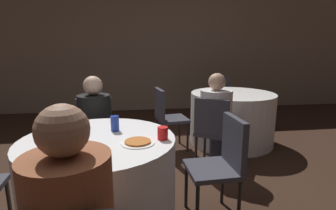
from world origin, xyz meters
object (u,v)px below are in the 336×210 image
chair_near_east (223,158)px  person_black_shirt (96,130)px  person_white_shirt (217,119)px  soda_can_red (45,131)px  chair_far_west (166,113)px  soda_can_blue (115,123)px  chair_near_north (95,130)px  chair_far_north (220,96)px  pizza_plate_near (138,142)px  table_near (101,186)px  table_far (232,118)px  chair_far_southwest (213,127)px

chair_near_east → person_black_shirt: 1.34m
person_white_shirt → soda_can_red: person_white_shirt is taller
chair_far_west → soda_can_blue: bearing=-31.2°
chair_near_north → soda_can_red: (-0.22, -0.93, 0.29)m
soda_can_red → soda_can_blue: size_ratio=1.00×
chair_far_north → pizza_plate_near: bearing=70.3°
chair_far_north → soda_can_red: 3.54m
table_near → person_white_shirt: bearing=39.4°
chair_near_east → soda_can_blue: (-0.86, 0.12, 0.29)m
table_near → chair_far_west: chair_far_west is taller
chair_near_east → person_black_shirt: size_ratio=0.77×
table_far → chair_near_east: size_ratio=1.42×
pizza_plate_near → chair_far_north: bearing=61.1°
table_near → soda_can_red: 0.58m
table_far → person_white_shirt: person_white_shirt is taller
chair_near_north → chair_far_southwest: bearing=167.8°
table_near → chair_far_southwest: bearing=37.6°
table_near → person_white_shirt: person_white_shirt is taller
chair_near_north → soda_can_red: 1.00m
person_black_shirt → chair_far_west: bearing=-145.8°
chair_near_east → chair_far_west: same height
table_near → chair_near_east: 0.99m
chair_near_east → chair_far_north: same height
chair_far_southwest → table_near: bearing=-109.2°
person_black_shirt → soda_can_blue: person_black_shirt is taller
person_white_shirt → soda_can_red: 1.91m
chair_near_east → person_black_shirt: (-1.10, 0.76, 0.05)m
chair_far_west → pizza_plate_near: chair_far_west is taller
person_white_shirt → pizza_plate_near: 1.51m
chair_near_north → chair_near_east: bearing=131.8°
person_white_shirt → chair_near_north: bearing=-144.4°
chair_near_north → soda_can_blue: (0.27, -0.80, 0.29)m
chair_near_north → person_black_shirt: bearing=90.0°
chair_far_southwest → soda_can_red: soda_can_red is taller
soda_can_red → person_black_shirt: bearing=72.4°
chair_near_east → person_black_shirt: person_black_shirt is taller
chair_near_east → soda_can_blue: 0.92m
chair_far_north → soda_can_blue: 3.14m
table_far → chair_far_west: (-1.01, -0.15, 0.14)m
chair_far_west → pizza_plate_near: (-0.42, -1.73, 0.24)m
table_far → chair_far_north: size_ratio=1.42×
soda_can_red → chair_far_west: bearing=55.2°
chair_far_west → soda_can_red: soda_can_red is taller
chair_far_west → person_black_shirt: (-0.84, -0.79, 0.05)m
chair_near_east → person_white_shirt: bearing=-18.0°
chair_far_southwest → pizza_plate_near: (-0.87, -1.02, 0.24)m
person_black_shirt → chair_far_north: bearing=-144.9°
table_far → soda_can_blue: bearing=-135.5°
table_near → person_black_shirt: 0.84m
chair_near_north → person_white_shirt: 1.40m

